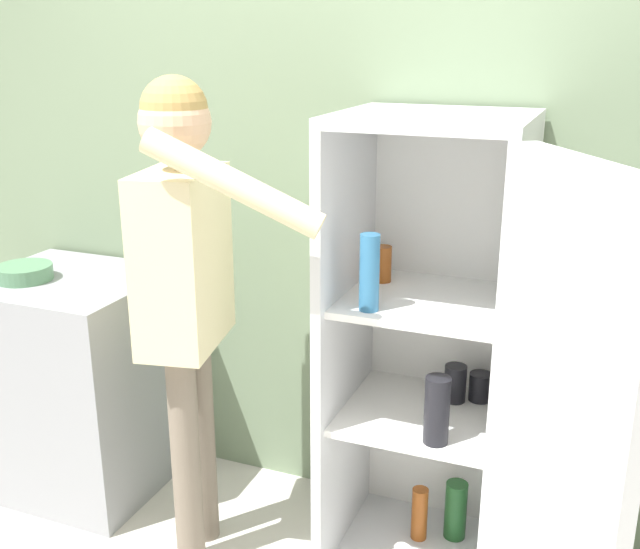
# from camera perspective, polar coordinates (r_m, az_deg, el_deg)

# --- Properties ---
(wall_back) EXTENTS (7.00, 0.06, 2.55)m
(wall_back) POSITION_cam_1_polar(r_m,az_deg,el_deg) (2.86, 2.71, 6.20)
(wall_back) COLOR gray
(wall_back) RESTS_ON ground_plane
(refrigerator) EXTENTS (0.97, 1.08, 1.62)m
(refrigerator) POSITION_cam_1_polar(r_m,az_deg,el_deg) (2.50, 10.04, -7.27)
(refrigerator) COLOR silver
(refrigerator) RESTS_ON ground_plane
(person) EXTENTS (0.71, 0.52, 1.73)m
(person) POSITION_cam_1_polar(r_m,az_deg,el_deg) (2.52, -10.21, 0.85)
(person) COLOR #726656
(person) RESTS_ON ground_plane
(counter) EXTENTS (0.71, 0.64, 0.92)m
(counter) POSITION_cam_1_polar(r_m,az_deg,el_deg) (3.34, -18.00, -7.73)
(counter) COLOR gray
(counter) RESTS_ON ground_plane
(bowl) EXTENTS (0.22, 0.22, 0.06)m
(bowl) POSITION_cam_1_polar(r_m,az_deg,el_deg) (3.20, -21.60, 0.14)
(bowl) COLOR #517F5B
(bowl) RESTS_ON counter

